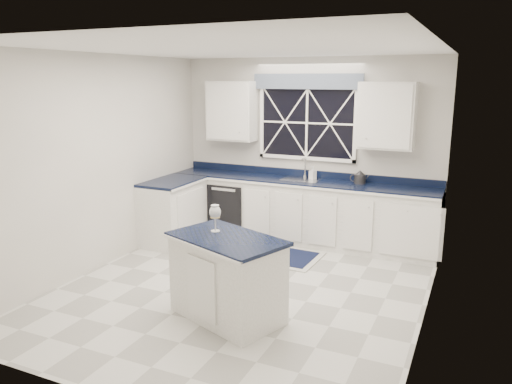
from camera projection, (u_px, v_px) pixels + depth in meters
The scene contains 13 objects.
ground at pixel (242, 289), 5.79m from camera, with size 4.50×4.50×0.00m, color silver.
back_wall at pixel (307, 149), 7.49m from camera, with size 4.00×0.10×2.70m, color silver.
base_cabinets at pixel (275, 212), 7.41m from camera, with size 3.99×1.60×0.90m.
countertop at pixel (300, 181), 7.32m from camera, with size 3.98×0.64×0.04m, color black.
dishwasher at pixel (234, 207), 7.87m from camera, with size 0.60×0.58×0.82m, color black.
window at pixel (307, 117), 7.34m from camera, with size 1.65×0.09×1.26m.
upper_cabinets at pixel (304, 113), 7.21m from camera, with size 3.10×0.34×0.90m.
faucet at pixel (305, 167), 7.45m from camera, with size 0.05×0.20×0.30m.
island at pixel (227, 277), 5.03m from camera, with size 1.32×1.06×0.86m.
rug at pixel (271, 254), 6.91m from camera, with size 1.36×0.86×0.02m.
kettle at pixel (360, 177), 7.04m from camera, with size 0.26×0.20×0.19m.
wine_glass at pixel (215, 213), 5.08m from camera, with size 0.12×0.12×0.28m.
soap_bottle at pixel (313, 173), 7.35m from camera, with size 0.08×0.09×0.19m, color silver.
Camera 1 is at (2.38, -4.84, 2.40)m, focal length 35.00 mm.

